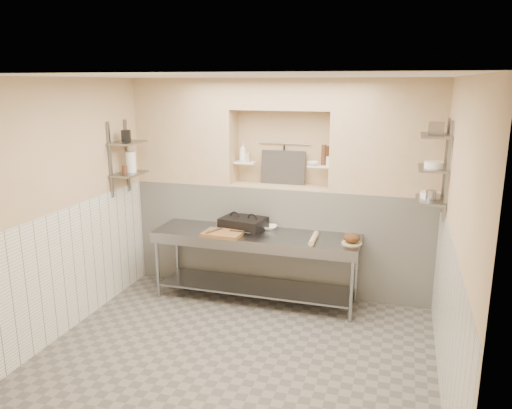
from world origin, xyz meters
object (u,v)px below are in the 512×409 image
at_px(cutting_board, 223,234).
at_px(rolling_pin, 314,238).
at_px(mixing_bowl, 269,227).
at_px(jug_left, 131,162).
at_px(panini_press, 243,223).
at_px(bottle_soap, 243,152).
at_px(bowl_alcove, 313,163).
at_px(prep_table, 255,253).
at_px(bread_loaf, 352,238).

height_order(cutting_board, rolling_pin, rolling_pin).
xyz_separation_m(mixing_bowl, jug_left, (-1.77, -0.32, 0.82)).
relative_size(panini_press, bottle_soap, 2.43).
relative_size(bottle_soap, bowl_alcove, 1.69).
bearing_deg(jug_left, rolling_pin, -0.13).
height_order(prep_table, bowl_alcove, bowl_alcove).
height_order(panini_press, bottle_soap, bottle_soap).
relative_size(prep_table, cutting_board, 5.50).
bearing_deg(mixing_bowl, bottle_soap, 146.01).
bearing_deg(bowl_alcove, prep_table, -138.77).
relative_size(cutting_board, jug_left, 1.78).
relative_size(panini_press, bread_loaf, 3.15).
relative_size(bottle_soap, jug_left, 0.95).
height_order(rolling_pin, bread_loaf, bread_loaf).
bearing_deg(bowl_alcove, panini_press, -155.12).
height_order(rolling_pin, bottle_soap, bottle_soap).
bearing_deg(panini_press, mixing_bowl, 25.51).
distance_m(prep_table, panini_press, 0.42).
bearing_deg(bottle_soap, jug_left, -154.68).
bearing_deg(rolling_pin, bottle_soap, 149.94).
relative_size(rolling_pin, bread_loaf, 2.21).
distance_m(prep_table, rolling_pin, 0.81).
bearing_deg(bottle_soap, cutting_board, -92.35).
height_order(mixing_bowl, bottle_soap, bottle_soap).
relative_size(panini_press, bowl_alcove, 4.12).
distance_m(panini_press, jug_left, 1.66).
relative_size(prep_table, bread_loaf, 13.40).
distance_m(rolling_pin, bowl_alcove, 1.02).
height_order(prep_table, bottle_soap, bottle_soap).
bearing_deg(bottle_soap, bowl_alcove, -0.67).
xyz_separation_m(prep_table, bottle_soap, (-0.34, 0.55, 1.20)).
distance_m(mixing_bowl, bowl_alcove, 0.99).
xyz_separation_m(cutting_board, jug_left, (-1.29, 0.10, 0.82)).
bearing_deg(bowl_alcove, jug_left, -164.85).
xyz_separation_m(prep_table, panini_press, (-0.21, 0.15, 0.33)).
height_order(cutting_board, bowl_alcove, bowl_alcove).
xyz_separation_m(bread_loaf, bowl_alcove, (-0.59, 0.59, 0.76)).
bearing_deg(prep_table, cutting_board, -153.84).
distance_m(cutting_board, rolling_pin, 1.12).
xyz_separation_m(bowl_alcove, jug_left, (-2.27, -0.61, 0.01)).
distance_m(bowl_alcove, jug_left, 2.35).
relative_size(prep_table, jug_left, 9.80).
height_order(panini_press, bowl_alcove, bowl_alcove).
bearing_deg(bottle_soap, panini_press, -71.80).
distance_m(panini_press, bread_loaf, 1.42).
relative_size(mixing_bowl, jug_left, 0.75).
height_order(rolling_pin, bowl_alcove, bowl_alcove).
height_order(prep_table, rolling_pin, rolling_pin).
height_order(panini_press, jug_left, jug_left).
bearing_deg(bread_loaf, cutting_board, -175.48).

